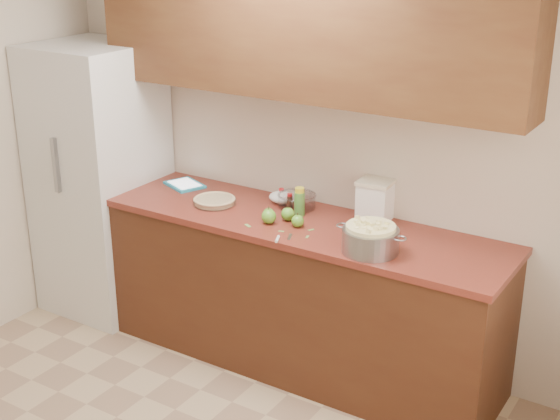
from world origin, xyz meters
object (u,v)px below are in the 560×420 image
Objects in this scene: flour_canister at (376,200)px; colander at (370,239)px; pie at (214,201)px; tablet at (185,185)px.

colander is at bearing -67.25° from flour_canister.
colander is (1.10, -0.13, 0.05)m from pie.
pie is 0.97m from flour_canister.
flour_canister is (-0.18, 0.43, 0.05)m from colander.
colander reaches higher than tablet.
flour_canister is 0.80× the size of tablet.
tablet is (-0.37, 0.17, -0.01)m from pie.
pie reaches higher than tablet.
colander is 0.47m from flour_canister.
pie is at bearing -2.52° from tablet.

